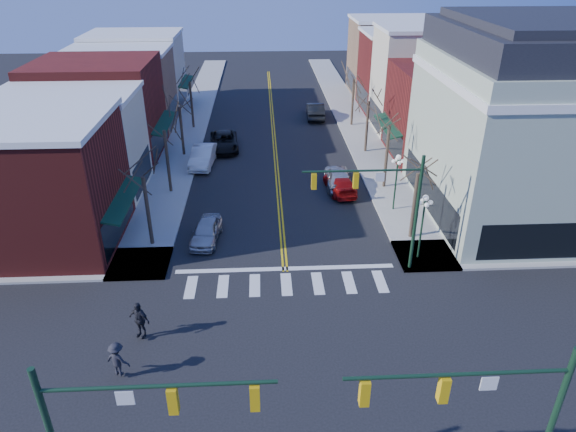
{
  "coord_description": "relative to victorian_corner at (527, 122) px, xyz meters",
  "views": [
    {
      "loc": [
        -1.16,
        -17.79,
        17.02
      ],
      "look_at": [
        0.25,
        9.23,
        2.8
      ],
      "focal_mm": 32.0,
      "sensor_mm": 36.0,
      "label": 1
    }
  ],
  "objects": [
    {
      "name": "car_right_far",
      "position": [
        -11.7,
        23.56,
        -5.8
      ],
      "size": [
        2.0,
        5.28,
        1.72
      ],
      "primitive_type": "imported",
      "rotation": [
        0.0,
        0.0,
        3.11
      ],
      "color": "black",
      "rests_on": "ground"
    },
    {
      "name": "pedestrian_dark_a",
      "position": [
        -23.8,
        -12.44,
        -5.52
      ],
      "size": [
        1.24,
        0.96,
        1.97
      ],
      "primitive_type": "imported",
      "rotation": [
        0.0,
        0.0,
        -0.48
      ],
      "color": "black",
      "rests_on": "sidewalk_left"
    },
    {
      "name": "bldg_right_brick_b",
      "position": [
        -1.0,
        26.5,
        -2.41
      ],
      "size": [
        10.0,
        8.0,
        8.5
      ],
      "primitive_type": "cube",
      "color": "maroon",
      "rests_on": "ground"
    },
    {
      "name": "sidewalk_right",
      "position": [
        -7.75,
        5.5,
        -6.58
      ],
      "size": [
        3.5,
        70.0,
        0.15
      ],
      "primitive_type": "cube",
      "color": "#9E9B93",
      "rests_on": "ground"
    },
    {
      "name": "bldg_right_brick_a",
      "position": [
        -1.0,
        11.25,
        -2.66
      ],
      "size": [
        10.0,
        8.5,
        8.0
      ],
      "primitive_type": "cube",
      "color": "maroon",
      "rests_on": "ground"
    },
    {
      "name": "lamppost_midblock",
      "position": [
        -8.3,
        0.5,
        -3.7
      ],
      "size": [
        0.36,
        0.36,
        4.33
      ],
      "color": "#14331E",
      "rests_on": "ground"
    },
    {
      "name": "tree_right_c",
      "position": [
        -8.1,
        12.5,
        -4.24
      ],
      "size": [
        0.24,
        0.24,
        4.83
      ],
      "primitive_type": "cylinder",
      "color": "#382B21",
      "rests_on": "ground"
    },
    {
      "name": "ground",
      "position": [
        -16.5,
        -14.5,
        -6.66
      ],
      "size": [
        160.0,
        160.0,
        0.0
      ],
      "primitive_type": "plane",
      "color": "black",
      "rests_on": "ground"
    },
    {
      "name": "bldg_left_stucco_a",
      "position": [
        -32.0,
        5.0,
        -2.91
      ],
      "size": [
        10.0,
        7.0,
        7.5
      ],
      "primitive_type": "cube",
      "color": "beige",
      "rests_on": "ground"
    },
    {
      "name": "tree_left_a",
      "position": [
        -24.9,
        -3.5,
        -4.28
      ],
      "size": [
        0.24,
        0.24,
        4.76
      ],
      "primitive_type": "cylinder",
      "color": "#382B21",
      "rests_on": "ground"
    },
    {
      "name": "tree_right_d",
      "position": [
        -8.1,
        20.5,
        -4.17
      ],
      "size": [
        0.24,
        0.24,
        4.97
      ],
      "primitive_type": "cylinder",
      "color": "#382B21",
      "rests_on": "ground"
    },
    {
      "name": "pedestrian_dark_b",
      "position": [
        -24.25,
        -14.97,
        -5.65
      ],
      "size": [
        1.26,
        0.98,
        1.72
      ],
      "primitive_type": "imported",
      "rotation": [
        0.0,
        0.0,
        2.79
      ],
      "color": "black",
      "rests_on": "sidewalk_left"
    },
    {
      "name": "bldg_left_brick_b",
      "position": [
        -32.0,
        13.0,
        -2.41
      ],
      "size": [
        10.0,
        9.0,
        8.5
      ],
      "primitive_type": "cube",
      "color": "maroon",
      "rests_on": "ground"
    },
    {
      "name": "car_left_far",
      "position": [
        -21.3,
        13.99,
        -5.89
      ],
      "size": [
        3.0,
        5.72,
        1.54
      ],
      "primitive_type": "imported",
      "rotation": [
        0.0,
        0.0,
        0.08
      ],
      "color": "black",
      "rests_on": "ground"
    },
    {
      "name": "traffic_mast_near_left",
      "position": [
        -22.05,
        -21.9,
        -1.95
      ],
      "size": [
        6.6,
        0.28,
        7.2
      ],
      "color": "#14331E",
      "rests_on": "ground"
    },
    {
      "name": "traffic_mast_near_right",
      "position": [
        -10.95,
        -21.9,
        -1.95
      ],
      "size": [
        6.6,
        0.28,
        7.2
      ],
      "color": "#14331E",
      "rests_on": "ground"
    },
    {
      "name": "bldg_right_tan",
      "position": [
        -1.0,
        34.5,
        -2.16
      ],
      "size": [
        10.0,
        8.0,
        9.0
      ],
      "primitive_type": "cube",
      "color": "#A27A59",
      "rests_on": "ground"
    },
    {
      "name": "lamppost_corner",
      "position": [
        -8.3,
        -6.0,
        -3.7
      ],
      "size": [
        0.36,
        0.36,
        4.33
      ],
      "color": "#14331E",
      "rests_on": "ground"
    },
    {
      "name": "traffic_mast_far_right",
      "position": [
        -10.95,
        -7.1,
        -1.95
      ],
      "size": [
        6.6,
        0.28,
        7.2
      ],
      "color": "#14331E",
      "rests_on": "ground"
    },
    {
      "name": "bldg_left_tan",
      "position": [
        -32.0,
        21.25,
        -2.76
      ],
      "size": [
        10.0,
        7.5,
        7.8
      ],
      "primitive_type": "cube",
      "color": "#A27A59",
      "rests_on": "ground"
    },
    {
      "name": "bldg_left_stucco_b",
      "position": [
        -32.0,
        29.0,
        -2.56
      ],
      "size": [
        10.0,
        8.0,
        8.2
      ],
      "primitive_type": "cube",
      "color": "beige",
      "rests_on": "ground"
    },
    {
      "name": "bldg_left_brick_a",
      "position": [
        -32.0,
        -2.75,
        -2.66
      ],
      "size": [
        10.0,
        8.5,
        8.0
      ],
      "primitive_type": "cube",
      "color": "maroon",
      "rests_on": "ground"
    },
    {
      "name": "sidewalk_left",
      "position": [
        -25.25,
        5.5,
        -6.58
      ],
      "size": [
        3.5,
        70.0,
        0.15
      ],
      "primitive_type": "cube",
      "color": "#9E9B93",
      "rests_on": "ground"
    },
    {
      "name": "bldg_right_stucco",
      "position": [
        -1.0,
        19.0,
        -1.66
      ],
      "size": [
        10.0,
        7.0,
        10.0
      ],
      "primitive_type": "cube",
      "color": "beige",
      "rests_on": "ground"
    },
    {
      "name": "car_left_mid",
      "position": [
        -22.9,
        10.03,
        -5.82
      ],
      "size": [
        2.18,
        5.22,
        1.68
      ],
      "primitive_type": "imported",
      "rotation": [
        0.0,
        0.0,
        -0.08
      ],
      "color": "silver",
      "rests_on": "ground"
    },
    {
      "name": "tree_left_d",
      "position": [
        -24.9,
        20.5,
        -4.21
      ],
      "size": [
        0.24,
        0.24,
        4.9
      ],
      "primitive_type": "cylinder",
      "color": "#382B21",
      "rests_on": "ground"
    },
    {
      "name": "victorian_corner",
      "position": [
        0.0,
        0.0,
        0.0
      ],
      "size": [
        12.25,
        14.25,
        13.3
      ],
      "color": "#A2B199",
      "rests_on": "ground"
    },
    {
      "name": "car_right_mid",
      "position": [
        -11.7,
        4.95,
        -5.81
      ],
      "size": [
        2.16,
        5.01,
        1.69
      ],
      "primitive_type": "imported",
      "rotation": [
        0.0,
        0.0,
        3.11
      ],
      "color": "#AAAAAF",
      "rests_on": "ground"
    },
    {
      "name": "car_right_near",
      "position": [
        -11.7,
        3.97,
        -5.97
      ],
      "size": [
        2.4,
        4.88,
        1.37
      ],
      "primitive_type": "imported",
      "rotation": [
        0.0,
        0.0,
        3.25
      ],
      "color": "#9A0E0E",
      "rests_on": "ground"
    },
    {
      "name": "tree_left_c",
      "position": [
        -24.9,
        12.5,
        -4.38
      ],
      "size": [
        0.24,
        0.24,
        4.55
      ],
      "primitive_type": "cylinder",
      "color": "#382B21",
      "rests_on": "ground"
    },
    {
      "name": "tree_right_b",
      "position": [
        -8.1,
        4.5,
        -4.07
      ],
      "size": [
        0.24,
        0.24,
        5.18
      ],
      "primitive_type": "cylinder",
      "color": "#382B21",
      "rests_on": "ground"
    },
    {
      "name": "tree_left_b",
      "position": [
        -24.9,
        4.5,
        -4.14
      ],
      "size": [
        0.24,
        0.24,
        5.04
      ],
      "primitive_type": "cylinder",
      "color": "#382B21",
      "rests_on": "ground"
    },
    {
      "name": "tree_right_a",
      "position": [
        -8.1,
        -3.5,
        -4.35
      ],
      "size": [
        0.24,
        0.24,
        4.62
      ],
      "primitive_type": "cylinder",
      "color": "#382B21",
      "rests_on": "ground"
    },
    {
      "name": "car_left_near",
      "position": [
        -21.46,
        -3.09,
        -5.96
      ],
      "size": [
        2.08,
        4.24,
        1.39
      ],
      "primitive_type": "imported",
      "rotation": [
        0.0,
        0.0,
        -0.11
      ],
      "color": "#A6A7AB",
      "rests_on": "ground"
    }
  ]
}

